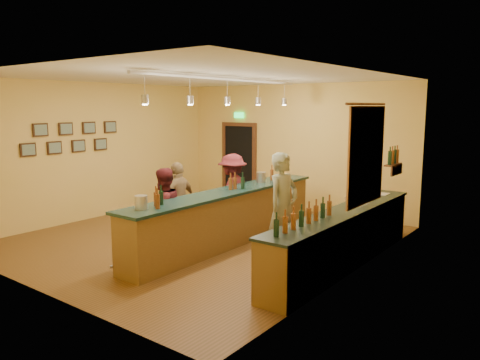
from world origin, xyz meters
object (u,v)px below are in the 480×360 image
Objects in this scene: back_counter at (343,237)px; customer_a at (163,211)px; bar_stool at (353,204)px; tasting_bar at (228,213)px; bartender at (283,207)px; customer_c at (232,192)px; customer_b at (179,201)px.

customer_a is at bearing -154.93° from back_counter.
customer_a is 4.00m from bar_stool.
bartender reaches higher than tasting_bar.
back_counter is at bearing 115.60° from customer_a.
tasting_bar is 6.74× the size of bar_stool.
bartender reaches higher than customer_c.
bartender is 2.12m from customer_c.
bar_stool is at bearing 109.28° from back_counter.
customer_c is at bearing 68.63° from bartender.
customer_a is 0.94× the size of customer_c.
back_counter is 2.32m from tasting_bar.
bartender is 1.13× the size of customer_c.
customer_b is (-3.28, -0.53, 0.29)m from back_counter.
bartender is at bearing -5.46° from tasting_bar.
bartender reaches higher than customer_a.
bartender is 2.31m from customer_b.
bar_stool is (2.57, 2.55, -0.17)m from customer_b.
back_counter is 3.33m from customer_b.
bar_stool is (2.16, 3.36, -0.17)m from customer_a.
customer_b is at bearing 101.75° from bartender.
tasting_bar is 3.08× the size of customer_c.
back_counter is at bearing 74.88° from customer_c.
customer_b is 3.62m from bar_stool.
customer_a is (-1.88, -1.03, -0.15)m from bartender.
back_counter is 0.89× the size of tasting_bar.
tasting_bar is 3.26× the size of customer_a.
customer_b is at bearing -170.82° from back_counter.
customer_a reaches higher than bar_stool.
bar_stool is (1.61, 2.20, 0.01)m from tasting_bar.
bar_stool is (2.16, 1.35, -0.21)m from customer_c.
customer_a is 0.91m from customer_b.
tasting_bar is 2.73× the size of bartender.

